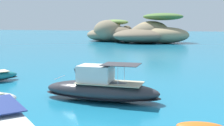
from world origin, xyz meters
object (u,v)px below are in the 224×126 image
object	(u,v)px
islet_small	(110,32)
dinghy_tender	(200,126)
islet_large	(151,33)
motorboat_charcoal	(101,89)

from	to	relation	value
islet_small	dinghy_tender	size ratio (longest dim) A/B	6.59
islet_large	islet_small	xyz separation A→B (m)	(-13.52, 2.77, -0.11)
islet_small	dinghy_tender	world-z (taller)	islet_small
islet_large	islet_small	world-z (taller)	islet_large
islet_large	islet_small	bearing A→B (deg)	168.43
islet_small	islet_large	bearing A→B (deg)	-11.57
islet_large	motorboat_charcoal	distance (m)	67.56
motorboat_charcoal	dinghy_tender	world-z (taller)	motorboat_charcoal
motorboat_charcoal	dinghy_tender	bearing A→B (deg)	-31.80
islet_small	dinghy_tender	xyz separation A→B (m)	(26.97, -74.52, -2.63)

